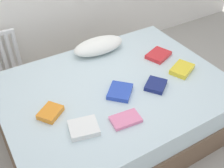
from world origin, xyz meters
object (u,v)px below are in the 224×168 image
(textbook_blue, at_px, (120,92))
(textbook_navy, at_px, (156,85))
(textbook_red, at_px, (158,55))
(pillow, at_px, (99,46))
(textbook_orange, at_px, (50,112))
(textbook_white, at_px, (84,128))
(textbook_pink, at_px, (126,119))
(textbook_yellow, at_px, (182,69))
(bed, at_px, (115,106))

(textbook_blue, bearing_deg, textbook_navy, -59.89)
(textbook_red, bearing_deg, pillow, 119.54)
(textbook_orange, distance_m, textbook_red, 1.25)
(pillow, height_order, textbook_navy, pillow)
(pillow, relative_size, textbook_navy, 2.89)
(textbook_blue, height_order, textbook_white, textbook_white)
(textbook_blue, xyz_separation_m, textbook_navy, (0.32, -0.09, -0.00))
(textbook_blue, relative_size, textbook_white, 1.04)
(textbook_pink, height_order, textbook_yellow, textbook_yellow)
(bed, xyz_separation_m, textbook_white, (-0.46, -0.32, 0.27))
(textbook_red, distance_m, textbook_yellow, 0.31)
(textbook_blue, height_order, textbook_red, textbook_blue)
(bed, height_order, textbook_navy, textbook_navy)
(textbook_pink, distance_m, textbook_navy, 0.49)
(bed, distance_m, textbook_navy, 0.45)
(bed, distance_m, textbook_orange, 0.68)
(textbook_white, bearing_deg, textbook_yellow, 22.84)
(textbook_white, xyz_separation_m, textbook_yellow, (1.11, 0.18, 0.00))
(textbook_red, bearing_deg, textbook_blue, -177.16)
(textbook_orange, height_order, textbook_yellow, textbook_orange)
(textbook_yellow, bearing_deg, textbook_white, 165.15)
(bed, xyz_separation_m, textbook_pink, (-0.15, -0.40, 0.27))
(textbook_pink, distance_m, textbook_white, 0.32)
(pillow, relative_size, textbook_orange, 3.02)
(bed, xyz_separation_m, textbook_navy, (0.30, -0.20, 0.27))
(textbook_pink, bearing_deg, textbook_orange, 148.79)
(bed, height_order, textbook_orange, textbook_orange)
(textbook_orange, bearing_deg, textbook_white, -96.57)
(textbook_red, distance_m, textbook_navy, 0.48)
(textbook_pink, height_order, textbook_navy, textbook_navy)
(bed, relative_size, textbook_yellow, 8.65)
(bed, distance_m, textbook_white, 0.63)
(textbook_blue, bearing_deg, bed, 36.06)
(textbook_pink, xyz_separation_m, textbook_orange, (-0.47, 0.35, 0.01))
(pillow, xyz_separation_m, textbook_pink, (-0.29, -0.96, -0.06))
(pillow, height_order, textbook_red, pillow)
(textbook_blue, distance_m, textbook_orange, 0.60)
(textbook_red, xyz_separation_m, textbook_navy, (-0.32, -0.36, -0.00))
(pillow, xyz_separation_m, textbook_white, (-0.61, -0.88, -0.05))
(textbook_red, xyz_separation_m, textbook_yellow, (0.04, -0.31, 0.00))
(textbook_blue, height_order, textbook_pink, textbook_blue)
(textbook_red, xyz_separation_m, textbook_white, (-1.08, -0.49, 0.00))
(bed, distance_m, textbook_yellow, 0.72)
(pillow, xyz_separation_m, textbook_navy, (0.15, -0.75, -0.05))
(textbook_white, bearing_deg, pillow, 68.94)
(textbook_white, bearing_deg, textbook_orange, 132.76)
(textbook_pink, distance_m, textbook_yellow, 0.84)
(pillow, distance_m, textbook_orange, 0.97)
(bed, bearing_deg, textbook_pink, -110.50)
(bed, height_order, textbook_red, textbook_red)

